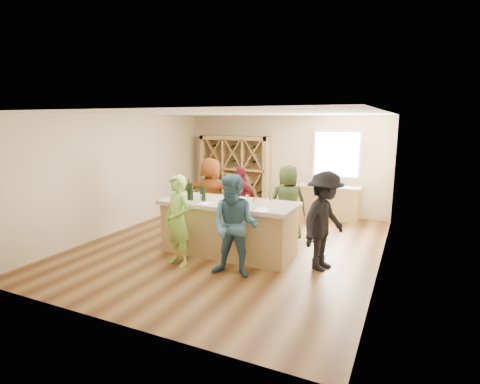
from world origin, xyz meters
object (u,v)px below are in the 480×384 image
at_px(wine_rack, 235,172).
at_px(person_near_right, 235,226).
at_px(person_far_mid, 241,201).
at_px(person_server, 324,221).
at_px(person_near_left, 178,221).
at_px(person_far_left, 211,194).
at_px(wine_bottle_c, 202,193).
at_px(wine_bottle_b, 192,193).
at_px(tasting_counter_base, 229,229).
at_px(wine_bottle_d, 204,194).
at_px(sink, 322,181).
at_px(wine_bottle_a, 189,192).
at_px(person_far_right, 288,203).

bearing_deg(wine_rack, person_near_right, -64.31).
height_order(person_near_right, person_far_mid, person_near_right).
relative_size(person_near_right, person_server, 0.99).
bearing_deg(person_near_left, person_server, 37.66).
distance_m(wine_rack, person_far_left, 2.42).
distance_m(wine_bottle_c, person_far_left, 1.61).
distance_m(wine_bottle_b, wine_bottle_c, 0.20).
xyz_separation_m(wine_rack, person_server, (3.57, -3.73, -0.20)).
bearing_deg(person_far_mid, person_server, 161.74).
bearing_deg(tasting_counter_base, person_far_left, 130.77).
distance_m(wine_bottle_b, person_near_right, 1.54).
height_order(person_far_mid, person_far_left, person_far_left).
xyz_separation_m(wine_rack, tasting_counter_base, (1.66, -3.73, -0.60)).
height_order(wine_rack, person_near_left, wine_rack).
xyz_separation_m(wine_bottle_c, person_far_left, (-0.61, 1.45, -0.32)).
xyz_separation_m(wine_bottle_d, person_server, (2.34, 0.22, -0.34)).
relative_size(sink, wine_bottle_a, 1.62).
distance_m(tasting_counter_base, wine_bottle_d, 0.88).
distance_m(sink, person_far_right, 2.40).
height_order(wine_bottle_b, wine_bottle_c, wine_bottle_b).
relative_size(tasting_counter_base, wine_bottle_b, 9.12).
bearing_deg(tasting_counter_base, wine_bottle_b, -163.13).
bearing_deg(wine_bottle_d, wine_bottle_a, 175.24).
height_order(person_server, person_far_left, person_server).
distance_m(wine_bottle_d, person_server, 2.38).
height_order(wine_bottle_a, person_far_right, person_far_right).
xyz_separation_m(wine_bottle_c, person_server, (2.47, 0.09, -0.32)).
bearing_deg(wine_bottle_c, person_far_right, 44.55).
height_order(wine_bottle_a, person_far_left, person_far_left).
bearing_deg(person_server, person_near_left, 128.53).
relative_size(person_server, person_far_mid, 1.11).
bearing_deg(person_far_mid, wine_bottle_a, 80.66).
bearing_deg(wine_bottle_b, person_far_left, 106.07).
bearing_deg(person_far_right, wine_rack, -68.65).
relative_size(wine_bottle_c, person_far_left, 0.15).
bearing_deg(person_near_left, person_near_right, 16.00).
xyz_separation_m(sink, wine_bottle_c, (-1.61, -3.75, 0.20)).
xyz_separation_m(sink, person_far_mid, (-1.33, -2.44, -0.20)).
relative_size(person_near_left, person_far_left, 0.95).
height_order(wine_bottle_a, wine_bottle_b, wine_bottle_a).
bearing_deg(wine_bottle_c, person_far_left, 112.90).
height_order(tasting_counter_base, wine_bottle_c, wine_bottle_c).
bearing_deg(person_near_left, tasting_counter_base, 75.30).
bearing_deg(wine_bottle_a, sink, 64.47).
height_order(wine_bottle_a, person_near_right, person_near_right).
height_order(sink, person_near_left, person_near_left).
relative_size(person_far_mid, person_far_left, 0.90).
distance_m(wine_rack, person_far_right, 3.50).
relative_size(wine_rack, person_server, 1.23).
bearing_deg(wine_bottle_a, person_far_right, 42.20).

